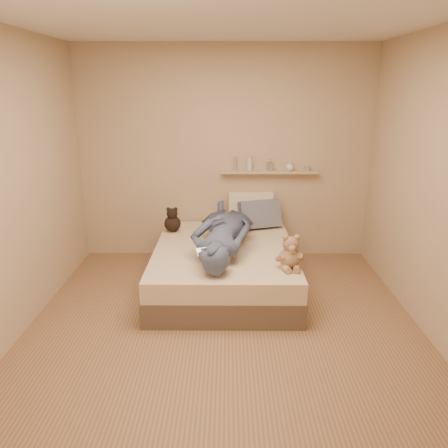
{
  "coord_description": "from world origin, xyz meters",
  "views": [
    {
      "loc": [
        0.03,
        -3.49,
        2.1
      ],
      "look_at": [
        0.0,
        0.65,
        0.8
      ],
      "focal_mm": 35.0,
      "sensor_mm": 36.0,
      "label": 1
    }
  ],
  "objects_px": {
    "person": "(223,231)",
    "wall_shelf": "(269,172)",
    "bed": "(224,266)",
    "pillow_cream": "(251,209)",
    "game_console": "(207,251)",
    "dark_plush": "(172,221)",
    "teddy_bear": "(290,254)",
    "pillow_grey": "(260,214)"
  },
  "relations": [
    {
      "from": "person",
      "to": "pillow_cream",
      "type": "bearing_deg",
      "value": -104.17
    },
    {
      "from": "teddy_bear",
      "to": "person",
      "type": "height_order",
      "value": "person"
    },
    {
      "from": "dark_plush",
      "to": "person",
      "type": "relative_size",
      "value": 0.18
    },
    {
      "from": "game_console",
      "to": "pillow_cream",
      "type": "xyz_separation_m",
      "value": [
        0.49,
        1.4,
        0.03
      ]
    },
    {
      "from": "pillow_grey",
      "to": "person",
      "type": "xyz_separation_m",
      "value": [
        -0.44,
        -0.73,
        0.03
      ]
    },
    {
      "from": "person",
      "to": "wall_shelf",
      "type": "height_order",
      "value": "wall_shelf"
    },
    {
      "from": "game_console",
      "to": "person",
      "type": "bearing_deg",
      "value": 74.04
    },
    {
      "from": "teddy_bear",
      "to": "pillow_cream",
      "type": "relative_size",
      "value": 0.62
    },
    {
      "from": "game_console",
      "to": "teddy_bear",
      "type": "height_order",
      "value": "teddy_bear"
    },
    {
      "from": "bed",
      "to": "dark_plush",
      "type": "xyz_separation_m",
      "value": [
        -0.62,
        0.53,
        0.36
      ]
    },
    {
      "from": "bed",
      "to": "teddy_bear",
      "type": "height_order",
      "value": "teddy_bear"
    },
    {
      "from": "game_console",
      "to": "dark_plush",
      "type": "xyz_separation_m",
      "value": [
        -0.46,
        1.1,
        -0.04
      ]
    },
    {
      "from": "game_console",
      "to": "dark_plush",
      "type": "relative_size",
      "value": 0.69
    },
    {
      "from": "wall_shelf",
      "to": "bed",
      "type": "bearing_deg",
      "value": -121.18
    },
    {
      "from": "pillow_cream",
      "to": "person",
      "type": "bearing_deg",
      "value": -111.08
    },
    {
      "from": "game_console",
      "to": "teddy_bear",
      "type": "xyz_separation_m",
      "value": [
        0.79,
        0.0,
        -0.03
      ]
    },
    {
      "from": "teddy_bear",
      "to": "person",
      "type": "relative_size",
      "value": 0.21
    },
    {
      "from": "bed",
      "to": "teddy_bear",
      "type": "bearing_deg",
      "value": -42.21
    },
    {
      "from": "dark_plush",
      "to": "wall_shelf",
      "type": "bearing_deg",
      "value": 17.93
    },
    {
      "from": "pillow_grey",
      "to": "dark_plush",
      "type": "bearing_deg",
      "value": -171.35
    },
    {
      "from": "bed",
      "to": "pillow_cream",
      "type": "distance_m",
      "value": 0.99
    },
    {
      "from": "bed",
      "to": "pillow_cream",
      "type": "height_order",
      "value": "pillow_cream"
    },
    {
      "from": "teddy_bear",
      "to": "pillow_grey",
      "type": "height_order",
      "value": "pillow_grey"
    },
    {
      "from": "bed",
      "to": "wall_shelf",
      "type": "xyz_separation_m",
      "value": [
        0.55,
        0.91,
        0.88
      ]
    },
    {
      "from": "person",
      "to": "wall_shelf",
      "type": "relative_size",
      "value": 1.39
    },
    {
      "from": "bed",
      "to": "game_console",
      "type": "relative_size",
      "value": 9.07
    },
    {
      "from": "game_console",
      "to": "pillow_grey",
      "type": "xyz_separation_m",
      "value": [
        0.59,
        1.26,
        -0.0
      ]
    },
    {
      "from": "teddy_bear",
      "to": "game_console",
      "type": "bearing_deg",
      "value": -179.91
    },
    {
      "from": "game_console",
      "to": "wall_shelf",
      "type": "xyz_separation_m",
      "value": [
        0.71,
        1.48,
        0.48
      ]
    },
    {
      "from": "pillow_cream",
      "to": "person",
      "type": "xyz_separation_m",
      "value": [
        -0.33,
        -0.87,
        -0.0
      ]
    },
    {
      "from": "pillow_grey",
      "to": "wall_shelf",
      "type": "xyz_separation_m",
      "value": [
        0.12,
        0.22,
        0.48
      ]
    },
    {
      "from": "teddy_bear",
      "to": "pillow_grey",
      "type": "bearing_deg",
      "value": 99.04
    },
    {
      "from": "teddy_bear",
      "to": "person",
      "type": "xyz_separation_m",
      "value": [
        -0.64,
        0.53,
        0.06
      ]
    },
    {
      "from": "game_console",
      "to": "person",
      "type": "distance_m",
      "value": 0.56
    },
    {
      "from": "pillow_cream",
      "to": "person",
      "type": "relative_size",
      "value": 0.33
    },
    {
      "from": "dark_plush",
      "to": "pillow_grey",
      "type": "relative_size",
      "value": 0.6
    },
    {
      "from": "dark_plush",
      "to": "pillow_cream",
      "type": "height_order",
      "value": "pillow_cream"
    },
    {
      "from": "pillow_grey",
      "to": "teddy_bear",
      "type": "bearing_deg",
      "value": -80.96
    },
    {
      "from": "bed",
      "to": "wall_shelf",
      "type": "height_order",
      "value": "wall_shelf"
    },
    {
      "from": "game_console",
      "to": "pillow_cream",
      "type": "height_order",
      "value": "pillow_cream"
    },
    {
      "from": "pillow_cream",
      "to": "pillow_grey",
      "type": "distance_m",
      "value": 0.18
    },
    {
      "from": "teddy_bear",
      "to": "wall_shelf",
      "type": "relative_size",
      "value": 0.29
    }
  ]
}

